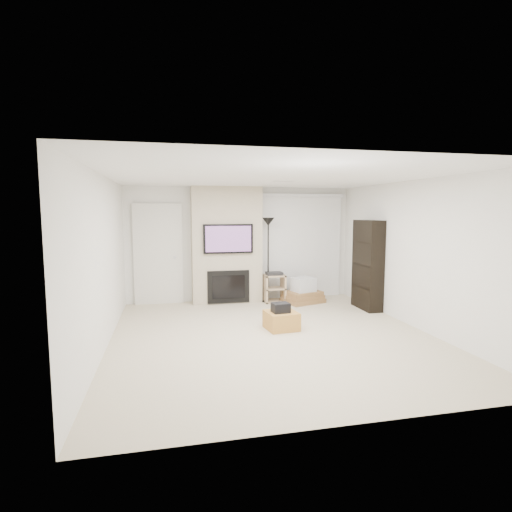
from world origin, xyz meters
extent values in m
cube|color=beige|center=(0.00, 0.00, 0.00)|extent=(5.00, 5.50, 0.00)
cube|color=white|center=(0.00, 0.00, 2.50)|extent=(5.00, 5.50, 0.00)
cube|color=white|center=(0.00, 2.75, 1.25)|extent=(5.00, 0.00, 2.50)
cube|color=white|center=(0.00, -2.75, 1.25)|extent=(5.00, 0.00, 2.50)
cube|color=white|center=(-2.50, 0.00, 1.25)|extent=(0.00, 5.50, 2.50)
cube|color=white|center=(2.50, 0.00, 1.25)|extent=(0.00, 5.50, 2.50)
cube|color=silver|center=(0.40, 0.80, 2.50)|extent=(0.35, 0.18, 0.01)
cube|color=#C0863A|center=(0.24, 0.32, 0.15)|extent=(0.55, 0.55, 0.30)
cube|color=black|center=(0.22, 0.28, 0.38)|extent=(0.30, 0.25, 0.16)
cube|color=#BAAB92|center=(-0.35, 2.55, 1.25)|extent=(1.50, 0.40, 2.50)
cube|color=black|center=(-0.35, 2.32, 1.40)|extent=(1.05, 0.06, 0.62)
cube|color=#5A3963|center=(-0.35, 2.29, 1.40)|extent=(0.96, 0.00, 0.54)
cube|color=black|center=(-0.35, 2.34, 0.37)|extent=(0.90, 0.04, 0.70)
cube|color=black|center=(-0.35, 2.32, 0.37)|extent=(0.70, 0.02, 0.50)
cube|color=silver|center=(-1.80, 2.71, 1.07)|extent=(1.02, 0.08, 2.14)
cube|color=#B6AD97|center=(-1.80, 2.72, 1.02)|extent=(0.90, 0.05, 2.05)
cylinder|color=silver|center=(-1.46, 2.67, 1.00)|extent=(0.07, 0.06, 0.07)
cube|color=silver|center=(1.40, 2.69, 2.33)|extent=(1.98, 0.10, 0.08)
cube|color=white|center=(1.40, 2.70, 1.15)|extent=(1.90, 0.03, 2.29)
cylinder|color=black|center=(0.53, 2.37, 0.01)|extent=(0.27, 0.27, 0.03)
cylinder|color=black|center=(0.53, 2.37, 0.88)|extent=(0.03, 0.03, 1.71)
cone|color=black|center=(0.53, 2.37, 1.75)|extent=(0.27, 0.27, 0.18)
cube|color=tan|center=(0.45, 2.31, 0.30)|extent=(0.04, 0.38, 0.60)
cube|color=tan|center=(0.86, 2.31, 0.30)|extent=(0.04, 0.38, 0.60)
cube|color=tan|center=(0.66, 2.31, 0.01)|extent=(0.45, 0.38, 0.03)
cube|color=tan|center=(0.66, 2.31, 0.30)|extent=(0.45, 0.38, 0.03)
cube|color=tan|center=(0.66, 2.31, 0.58)|extent=(0.45, 0.38, 0.03)
cube|color=black|center=(0.66, 2.31, 0.63)|extent=(0.35, 0.25, 0.06)
cube|color=olive|center=(1.26, 2.14, 0.04)|extent=(0.96, 0.83, 0.09)
cube|color=olive|center=(1.26, 2.14, 0.13)|extent=(0.91, 0.78, 0.08)
cube|color=olive|center=(1.26, 2.14, 0.21)|extent=(0.86, 0.73, 0.08)
cube|color=silver|center=(1.26, 2.14, 0.39)|extent=(0.54, 0.51, 0.30)
cube|color=black|center=(2.34, 1.32, 0.90)|extent=(0.30, 0.80, 1.80)
cube|color=black|center=(2.32, 1.32, 0.45)|extent=(0.26, 0.72, 0.02)
cube|color=black|center=(2.32, 1.32, 0.90)|extent=(0.26, 0.72, 0.02)
cube|color=black|center=(2.32, 1.32, 1.35)|extent=(0.26, 0.72, 0.02)
camera|label=1|loc=(-1.59, -5.98, 1.98)|focal=28.00mm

